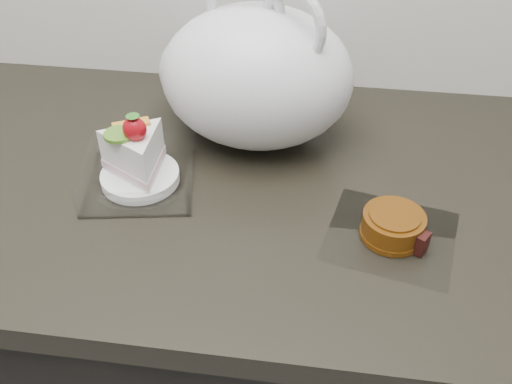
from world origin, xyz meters
name	(u,v)px	position (x,y,z in m)	size (l,w,h in m)	color
counter	(181,343)	(0.00, 1.69, 0.45)	(2.04, 0.64, 0.90)	black
cake_tray	(138,165)	(-0.02, 1.65, 0.93)	(0.19, 0.19, 0.13)	white
mooncake_wrap	(394,228)	(0.36, 1.59, 0.92)	(0.20, 0.19, 0.04)	white
plastic_bag	(247,75)	(0.13, 1.81, 1.01)	(0.38, 0.33, 0.28)	white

